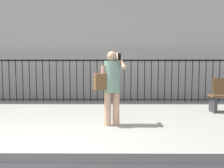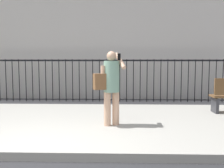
# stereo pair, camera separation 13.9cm
# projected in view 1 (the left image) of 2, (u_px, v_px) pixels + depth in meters

# --- Properties ---
(ground_plane) EXTENTS (60.00, 60.00, 0.00)m
(ground_plane) POSITION_uv_depth(u_px,v_px,m) (32.00, 163.00, 4.05)
(ground_plane) COLOR #28282B
(sidewalk) EXTENTS (28.00, 4.40, 0.15)m
(sidewalk) POSITION_uv_depth(u_px,v_px,m) (60.00, 123.00, 6.23)
(sidewalk) COLOR #9E9B93
(sidewalk) RESTS_ON ground
(iron_fence) EXTENTS (12.03, 0.04, 1.60)m
(iron_fence) POSITION_uv_depth(u_px,v_px,m) (80.00, 75.00, 9.83)
(iron_fence) COLOR black
(iron_fence) RESTS_ON ground
(pedestrian_on_phone) EXTENTS (0.72, 0.55, 1.62)m
(pedestrian_on_phone) POSITION_uv_depth(u_px,v_px,m) (111.00, 83.00, 5.66)
(pedestrian_on_phone) COLOR tan
(pedestrian_on_phone) RESTS_ON sidewalk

